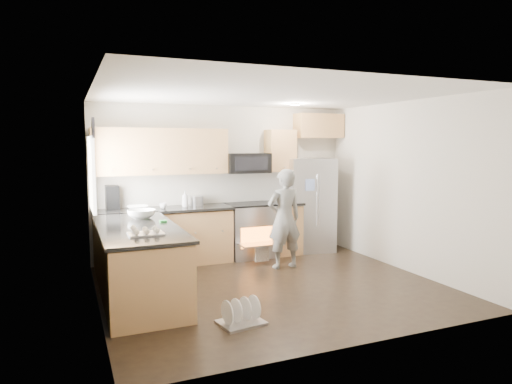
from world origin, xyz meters
name	(u,v)px	position (x,y,z in m)	size (l,w,h in m)	color
ground	(272,286)	(0.00, 0.00, 0.00)	(4.50, 4.50, 0.00)	black
room_shell	(269,165)	(-0.04, 0.02, 1.67)	(4.54, 4.04, 2.62)	beige
back_cabinet_run	(196,204)	(-0.59, 1.75, 0.96)	(4.45, 0.64, 2.50)	#B38947
peninsula	(138,262)	(-1.75, 0.25, 0.46)	(0.96, 2.36, 1.04)	#B38947
stove_range	(250,218)	(0.35, 1.69, 0.68)	(0.76, 0.97, 1.79)	#B7B7BC
refrigerator	(309,205)	(1.52, 1.70, 0.85)	(0.91, 0.76, 1.69)	#B7B7BC
person	(284,219)	(0.58, 0.81, 0.78)	(0.57, 0.37, 1.57)	gray
dish_rack	(241,317)	(-0.85, -1.06, 0.08)	(0.52, 0.45, 0.29)	#B7B7BC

